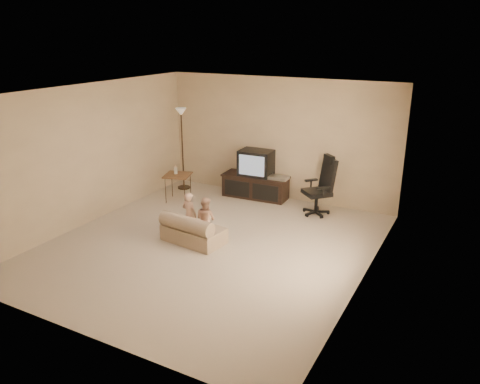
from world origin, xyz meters
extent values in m
plane|color=#B8AA92|center=(0.00, 0.00, 0.00)|extent=(5.50, 5.50, 0.00)
plane|color=white|center=(0.00, 0.00, 2.50)|extent=(5.50, 5.50, 0.00)
plane|color=#C7AF8A|center=(0.00, 2.75, 1.25)|extent=(5.00, 0.00, 5.00)
plane|color=#C7AF8A|center=(0.00, -2.75, 1.25)|extent=(5.00, 0.00, 5.00)
plane|color=#C7AF8A|center=(-2.50, 0.00, 1.25)|extent=(0.00, 5.50, 5.50)
plane|color=#C7AF8A|center=(2.50, 0.00, 1.25)|extent=(0.00, 5.50, 5.50)
cube|color=black|center=(-0.39, 2.49, 0.22)|extent=(1.38, 0.55, 0.44)
cube|color=black|center=(-0.39, 2.49, 0.47)|extent=(1.42, 0.59, 0.04)
cube|color=black|center=(-0.70, 2.23, 0.22)|extent=(0.56, 0.05, 0.33)
cube|color=black|center=(-0.06, 2.26, 0.22)|extent=(0.56, 0.05, 0.33)
cube|color=black|center=(-0.39, 2.51, 0.75)|extent=(0.70, 0.52, 0.53)
cube|color=silver|center=(-0.38, 2.26, 0.75)|extent=(0.56, 0.04, 0.42)
cube|color=silver|center=(0.15, 2.47, 0.51)|extent=(0.40, 0.29, 0.06)
cylinder|color=black|center=(1.07, 2.15, 0.23)|extent=(0.06, 0.06, 0.37)
cube|color=black|center=(1.07, 2.15, 0.44)|extent=(0.65, 0.65, 0.08)
cube|color=black|center=(1.22, 2.31, 0.78)|extent=(0.43, 0.42, 0.65)
cube|color=black|center=(1.22, 2.31, 1.08)|extent=(0.26, 0.26, 0.15)
cube|color=black|center=(0.89, 2.32, 0.62)|extent=(0.22, 0.23, 0.04)
cube|color=black|center=(1.25, 1.98, 0.62)|extent=(0.22, 0.23, 0.04)
cube|color=brown|center=(-1.72, 1.55, 0.55)|extent=(0.64, 0.64, 0.03)
cylinder|color=#302215|center=(-1.85, 1.29, 0.28)|extent=(0.01, 0.01, 0.56)
cylinder|color=#302215|center=(-1.46, 1.41, 0.28)|extent=(0.01, 0.01, 0.56)
cylinder|color=#302215|center=(-1.97, 1.68, 0.28)|extent=(0.01, 0.01, 0.56)
cylinder|color=#302215|center=(-1.58, 1.80, 0.28)|extent=(0.01, 0.01, 0.56)
cylinder|color=beige|center=(-1.78, 1.57, 0.64)|extent=(0.07, 0.07, 0.14)
cone|color=beige|center=(-1.78, 1.57, 0.73)|extent=(0.06, 0.06, 0.05)
cylinder|color=#302215|center=(-2.08, 2.27, 0.02)|extent=(0.28, 0.28, 0.03)
cylinder|color=#302215|center=(-2.08, 2.27, 0.86)|extent=(0.03, 0.03, 1.70)
cone|color=beige|center=(-2.08, 2.27, 1.72)|extent=(0.24, 0.24, 0.16)
cube|color=tan|center=(-0.32, 0.00, 0.13)|extent=(1.09, 0.68, 0.27)
cylinder|color=tan|center=(-0.34, -0.17, 0.38)|extent=(1.03, 0.37, 0.25)
imported|color=tan|center=(-0.50, 0.16, 0.40)|extent=(0.31, 0.24, 0.79)
imported|color=tan|center=(-0.17, 0.15, 0.38)|extent=(0.40, 0.27, 0.76)
camera|label=1|loc=(3.74, -5.96, 3.34)|focal=35.00mm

